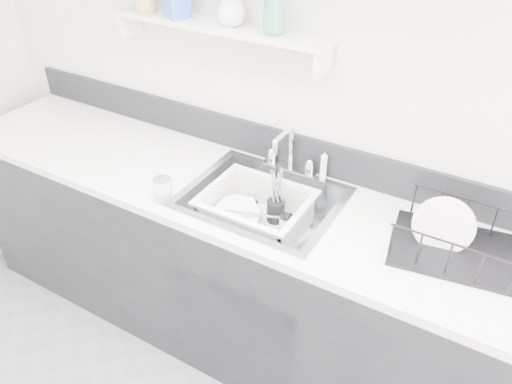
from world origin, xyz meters
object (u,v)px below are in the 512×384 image
Objects in this scene: wash_tub at (256,212)px; counter_run at (261,277)px; sink at (262,215)px; dish_rack at (458,235)px.

counter_run is at bearing 11.83° from wash_tub.
sink is 0.03m from wash_tub.
counter_run is 5.00× the size of sink.
wash_tub is 0.81m from dish_rack.
counter_run is 0.37m from sink.
wash_tub is at bearing 176.11° from dish_rack.
dish_rack is (0.76, 0.06, 0.54)m from counter_run.
sink is 1.46× the size of wash_tub.
wash_tub is 1.01× the size of dish_rack.
wash_tub is at bearing -168.17° from counter_run.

